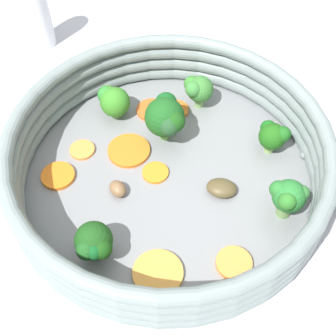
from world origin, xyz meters
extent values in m
plane|color=#B3B5BE|center=(0.00, 0.00, 0.00)|extent=(4.00, 4.00, 0.00)
cylinder|color=gray|center=(0.00, 0.00, 0.01)|extent=(0.32, 0.32, 0.02)
torus|color=gray|center=(0.00, 0.00, 0.02)|extent=(0.33, 0.33, 0.02)
torus|color=gray|center=(0.00, 0.00, 0.04)|extent=(0.33, 0.33, 0.02)
torus|color=gray|center=(0.00, 0.00, 0.06)|extent=(0.33, 0.33, 0.02)
torus|color=gray|center=(0.00, 0.00, 0.07)|extent=(0.33, 0.33, 0.02)
sphere|color=gray|center=(0.12, 0.10, 0.02)|extent=(0.01, 0.01, 0.01)
sphere|color=gray|center=(0.06, 0.14, 0.02)|extent=(0.01, 0.01, 0.01)
cylinder|color=orange|center=(-0.08, 0.06, 0.02)|extent=(0.03, 0.03, 0.00)
cylinder|color=orange|center=(-0.06, -0.10, 0.02)|extent=(0.05, 0.05, 0.00)
cylinder|color=#F98C3D|center=(-0.08, -0.06, 0.02)|extent=(0.03, 0.03, 0.00)
cylinder|color=gold|center=(0.09, -0.07, 0.02)|extent=(0.05, 0.05, 0.01)
cylinder|color=orange|center=(-0.05, -0.02, 0.02)|extent=(0.07, 0.07, 0.00)
cylinder|color=#D95F23|center=(-0.09, 0.03, 0.02)|extent=(0.05, 0.05, 0.00)
cylinder|color=orange|center=(-0.01, -0.01, 0.02)|extent=(0.04, 0.04, 0.00)
cylinder|color=#F98E3B|center=(0.12, 0.00, 0.02)|extent=(0.05, 0.05, 0.01)
cylinder|color=#799850|center=(-0.11, -0.01, 0.02)|extent=(0.01, 0.01, 0.01)
sphere|color=#378226|center=(-0.11, -0.01, 0.04)|extent=(0.04, 0.04, 0.04)
sphere|color=#2D7D2D|center=(-0.12, -0.01, 0.04)|extent=(0.02, 0.02, 0.02)
sphere|color=#357A2E|center=(-0.11, 0.00, 0.04)|extent=(0.02, 0.02, 0.02)
sphere|color=#3D8725|center=(-0.12, -0.01, 0.04)|extent=(0.02, 0.02, 0.02)
cylinder|color=#79A356|center=(0.04, -0.11, 0.02)|extent=(0.01, 0.01, 0.02)
sphere|color=#194917|center=(0.04, -0.11, 0.04)|extent=(0.04, 0.04, 0.04)
sphere|color=#10521F|center=(0.06, -0.11, 0.05)|extent=(0.02, 0.02, 0.02)
sphere|color=#174512|center=(0.06, -0.10, 0.05)|extent=(0.02, 0.02, 0.02)
sphere|color=#1D531E|center=(0.05, -0.12, 0.05)|extent=(0.02, 0.02, 0.02)
cylinder|color=#6E9651|center=(0.10, 0.08, 0.03)|extent=(0.01, 0.01, 0.02)
sphere|color=#27742F|center=(0.10, 0.08, 0.05)|extent=(0.03, 0.03, 0.03)
sphere|color=#2B7226|center=(0.11, 0.07, 0.05)|extent=(0.02, 0.02, 0.02)
sphere|color=#28702C|center=(0.09, 0.07, 0.05)|extent=(0.02, 0.02, 0.02)
sphere|color=#2F6C31|center=(0.11, 0.09, 0.05)|extent=(0.02, 0.02, 0.02)
cylinder|color=#669444|center=(-0.05, 0.03, 0.03)|extent=(0.01, 0.01, 0.02)
sphere|color=#1A541D|center=(-0.05, 0.03, 0.05)|extent=(0.04, 0.04, 0.04)
sphere|color=#14551F|center=(-0.06, 0.03, 0.06)|extent=(0.03, 0.03, 0.03)
sphere|color=#224B26|center=(-0.03, 0.02, 0.05)|extent=(0.02, 0.02, 0.02)
sphere|color=#194B15|center=(-0.03, 0.03, 0.06)|extent=(0.02, 0.02, 0.02)
cylinder|color=#8BB262|center=(0.03, 0.12, 0.02)|extent=(0.01, 0.01, 0.02)
sphere|color=#1E5C15|center=(0.03, 0.12, 0.04)|extent=(0.03, 0.03, 0.03)
sphere|color=#1B6319|center=(0.03, 0.12, 0.05)|extent=(0.01, 0.01, 0.01)
sphere|color=#175F19|center=(0.02, 0.12, 0.04)|extent=(0.02, 0.02, 0.02)
sphere|color=#1C5D1B|center=(0.03, 0.12, 0.05)|extent=(0.02, 0.02, 0.02)
cylinder|color=#7DA85D|center=(-0.07, 0.09, 0.03)|extent=(0.01, 0.01, 0.02)
sphere|color=#387731|center=(-0.07, 0.09, 0.04)|extent=(0.03, 0.03, 0.03)
sphere|color=#3A7E36|center=(-0.07, 0.08, 0.05)|extent=(0.02, 0.02, 0.02)
sphere|color=#34792B|center=(-0.08, 0.08, 0.05)|extent=(0.02, 0.02, 0.02)
ellipsoid|color=brown|center=(-0.01, -0.06, 0.02)|extent=(0.02, 0.02, 0.01)
ellipsoid|color=brown|center=(0.05, 0.04, 0.02)|extent=(0.04, 0.04, 0.01)
cylinder|color=white|center=(-0.30, -0.02, 0.04)|extent=(0.03, 0.03, 0.08)
camera|label=1|loc=(0.25, -0.15, 0.42)|focal=50.00mm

